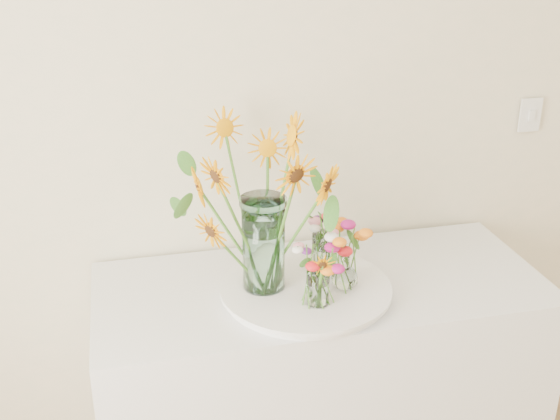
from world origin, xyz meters
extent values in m
cube|color=white|center=(-0.08, 1.93, 0.45)|extent=(1.40, 0.60, 0.90)
cylinder|color=white|center=(-0.15, 1.87, 0.91)|extent=(0.49, 0.49, 0.02)
cylinder|color=#9BCFC4|center=(-0.27, 1.90, 1.07)|extent=(0.14, 0.14, 0.29)
cylinder|color=white|center=(-0.14, 1.77, 0.98)|extent=(0.07, 0.07, 0.11)
cylinder|color=white|center=(-0.07, 1.96, 0.99)|extent=(0.09, 0.09, 0.13)
camera|label=1|loc=(-0.65, 0.10, 1.98)|focal=45.00mm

